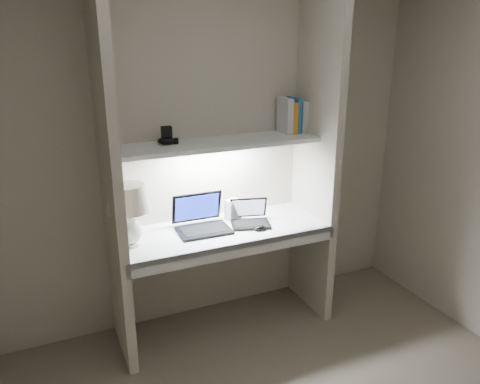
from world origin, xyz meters
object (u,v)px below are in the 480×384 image
laptop_netbook (250,218)px  book_row (296,116)px  table_lamp (129,205)px  speaker (233,209)px  laptop_main (201,221)px

laptop_netbook → book_row: bearing=35.4°
table_lamp → laptop_netbook: bearing=2.1°
speaker → laptop_main: bearing=173.9°
laptop_netbook → speaker: bearing=136.2°
table_lamp → speaker: 0.81m
laptop_main → speaker: 0.28m
book_row → table_lamp: bearing=-171.5°
table_lamp → book_row: (1.29, 0.19, 0.44)m
table_lamp → book_row: bearing=8.5°
laptop_netbook → book_row: (0.44, 0.16, 0.67)m
laptop_netbook → speaker: size_ratio=2.15×
table_lamp → book_row: 1.37m
laptop_main → book_row: 1.04m
speaker → book_row: book_row is taller
laptop_netbook → book_row: 0.82m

